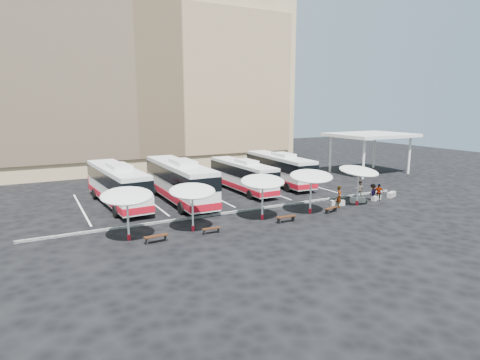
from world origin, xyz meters
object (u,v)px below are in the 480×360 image
wood_bench_2 (286,218)px  passenger_0 (339,197)px  conc_bench_0 (337,203)px  sunshade_2 (263,182)px  sunshade_4 (359,171)px  conc_bench_2 (376,198)px  wood_bench_3 (331,209)px  passenger_3 (373,192)px  wood_bench_0 (156,237)px  wood_bench_1 (211,229)px  conc_bench_1 (358,200)px  passenger_2 (379,192)px  bus_0 (117,184)px  sunshade_0 (127,196)px  conc_bench_3 (391,195)px  bus_1 (179,180)px  bus_2 (242,175)px  bus_3 (279,168)px  passenger_1 (359,189)px  sunshade_3 (311,176)px  sunshade_1 (192,191)px

wood_bench_2 → passenger_0: passenger_0 is taller
wood_bench_2 → conc_bench_0: wood_bench_2 is taller
sunshade_2 → passenger_0: 8.15m
sunshade_4 → conc_bench_2: size_ratio=3.76×
wood_bench_3 → passenger_3: size_ratio=0.94×
wood_bench_0 → wood_bench_1: wood_bench_0 is taller
wood_bench_3 → conc_bench_1: conc_bench_1 is taller
passenger_2 → bus_0: bearing=-168.3°
wood_bench_3 → wood_bench_0: bearing=-178.5°
sunshade_4 → wood_bench_3: size_ratio=2.79×
sunshade_0 → conc_bench_3: bearing=1.8°
sunshade_4 → bus_1: bearing=147.6°
bus_2 → bus_3: 5.48m
sunshade_2 → passenger_1: (12.21, 2.05, -2.21)m
bus_1 → wood_bench_3: (9.86, -9.60, -1.72)m
bus_1 → wood_bench_0: bus_1 is taller
conc_bench_1 → conc_bench_2: size_ratio=1.19×
sunshade_3 → conc_bench_1: 6.89m
wood_bench_2 → wood_bench_3: bearing=6.3°
sunshade_0 → passenger_1: (22.59, 2.12, -2.19)m
conc_bench_1 → wood_bench_1: bearing=-172.7°
passenger_0 → passenger_3: (4.49, 0.50, -0.16)m
wood_bench_3 → sunshade_2: bearing=170.4°
wood_bench_3 → passenger_3: (6.28, 1.56, 0.46)m
passenger_0 → sunshade_0: bearing=129.0°
sunshade_4 → passenger_1: bearing=42.5°
sunshade_2 → sunshade_4: size_ratio=1.06×
bus_1 → sunshade_1: bus_1 is taller
wood_bench_1 → wood_bench_3: size_ratio=0.89×
sunshade_1 → conc_bench_3: sunshade_1 is taller
bus_0 → conc_bench_3: 26.01m
wood_bench_0 → sunshade_4: bearing=4.0°
wood_bench_2 → conc_bench_3: (13.96, 2.31, -0.13)m
bus_1 → wood_bench_0: bearing=-117.0°
sunshade_0 → sunshade_1: sunshade_0 is taller
bus_3 → wood_bench_3: bus_3 is taller
bus_1 → sunshade_3: (8.21, -8.88, 1.05)m
sunshade_2 → passenger_1: bearing=9.5°
wood_bench_2 → passenger_2: bearing=9.1°
sunshade_1 → wood_bench_0: 4.16m
sunshade_1 → passenger_2: bearing=1.4°
bus_1 → sunshade_1: (-2.10, -8.73, 0.84)m
sunshade_1 → bus_1: bearing=76.5°
sunshade_2 → conc_bench_3: size_ratio=3.40×
sunshade_3 → wood_bench_1: 9.87m
bus_3 → passenger_0: bearing=-92.4°
wood_bench_2 → sunshade_1: bearing=168.8°
sunshade_4 → conc_bench_3: bearing=8.9°
bus_2 → bus_3: bus_3 is taller
sunshade_1 → passenger_1: 18.33m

